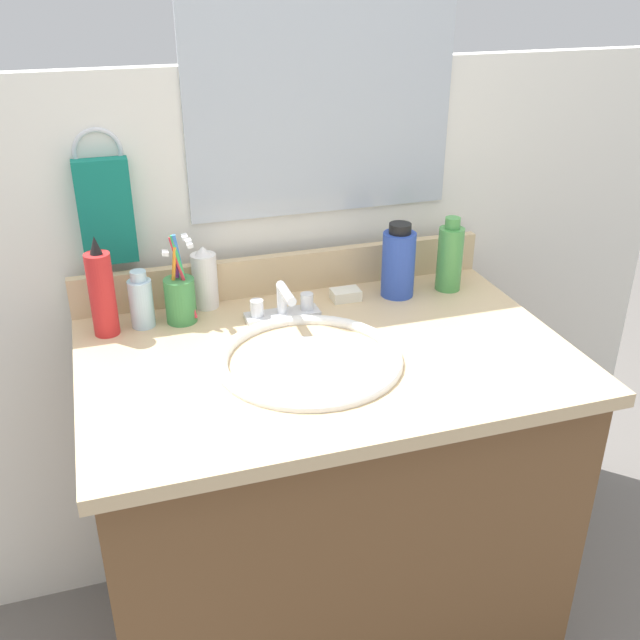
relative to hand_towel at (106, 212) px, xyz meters
name	(u,v)px	position (x,y,z in m)	size (l,w,h in m)	color
ground_plane	(325,637)	(0.38, -0.33, -1.02)	(6.00, 6.00, 0.00)	#66605B
vanity_cabinet	(326,515)	(0.38, -0.33, -0.64)	(0.91, 0.58, 0.77)	brown
countertop	(326,357)	(0.38, -0.33, -0.23)	(0.95, 0.63, 0.03)	#D1B284
backsplash	(286,273)	(0.38, -0.02, -0.18)	(0.95, 0.02, 0.09)	#D1B284
back_wall	(281,337)	(0.38, 0.04, -0.37)	(2.05, 0.04, 1.30)	white
mirror_panel	(322,84)	(0.48, 0.02, 0.23)	(0.60, 0.01, 0.56)	#B2BCC6
towel_ring	(98,152)	(0.00, 0.02, 0.12)	(0.10, 0.10, 0.01)	silver
hand_towel	(106,212)	(0.00, 0.00, 0.00)	(0.11, 0.04, 0.22)	#147260
sink_basin	(310,375)	(0.33, -0.35, -0.25)	(0.36, 0.36, 0.11)	white
faucet	(283,307)	(0.33, -0.16, -0.19)	(0.16, 0.10, 0.08)	silver
bottle_shampoo_blue	(398,262)	(0.61, -0.12, -0.14)	(0.07, 0.07, 0.17)	#2D4CB2
bottle_toner_green	(450,257)	(0.74, -0.12, -0.14)	(0.06, 0.06, 0.17)	#4C9E4C
bottle_lotion_white	(205,279)	(0.19, -0.05, -0.15)	(0.06, 0.06, 0.14)	white
bottle_gel_clear	(141,301)	(0.04, -0.11, -0.16)	(0.05, 0.05, 0.12)	silver
bottle_spray_red	(102,292)	(-0.03, -0.12, -0.13)	(0.05, 0.05, 0.21)	red
cup_green	(180,297)	(0.12, -0.11, -0.16)	(0.07, 0.06, 0.19)	#3F8C47
soap_bar	(346,295)	(0.49, -0.11, -0.21)	(0.06, 0.04, 0.02)	white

